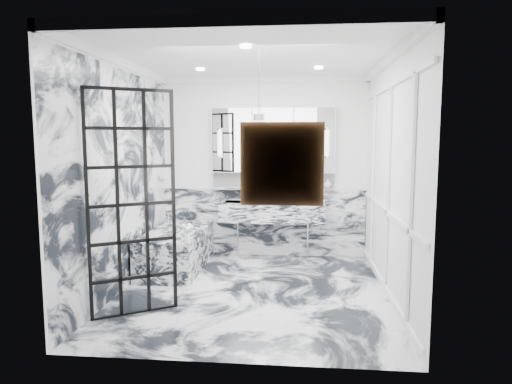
# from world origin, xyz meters

# --- Properties ---
(floor) EXTENTS (3.60, 3.60, 0.00)m
(floor) POSITION_xyz_m (0.00, 0.00, 0.00)
(floor) COLOR silver
(floor) RESTS_ON ground
(ceiling) EXTENTS (3.60, 3.60, 0.00)m
(ceiling) POSITION_xyz_m (0.00, 0.00, 2.80)
(ceiling) COLOR white
(ceiling) RESTS_ON wall_back
(wall_back) EXTENTS (3.60, 0.00, 3.60)m
(wall_back) POSITION_xyz_m (0.00, 1.80, 1.40)
(wall_back) COLOR white
(wall_back) RESTS_ON floor
(wall_front) EXTENTS (3.60, 0.00, 3.60)m
(wall_front) POSITION_xyz_m (0.00, -1.80, 1.40)
(wall_front) COLOR white
(wall_front) RESTS_ON floor
(wall_left) EXTENTS (0.00, 3.60, 3.60)m
(wall_left) POSITION_xyz_m (-1.60, 0.00, 1.40)
(wall_left) COLOR white
(wall_left) RESTS_ON floor
(wall_right) EXTENTS (0.00, 3.60, 3.60)m
(wall_right) POSITION_xyz_m (1.60, 0.00, 1.40)
(wall_right) COLOR white
(wall_right) RESTS_ON floor
(marble_clad_back) EXTENTS (3.18, 0.05, 1.05)m
(marble_clad_back) POSITION_xyz_m (0.00, 1.78, 0.53)
(marble_clad_back) COLOR silver
(marble_clad_back) RESTS_ON floor
(marble_clad_left) EXTENTS (0.02, 3.56, 2.68)m
(marble_clad_left) POSITION_xyz_m (-1.59, 0.00, 1.34)
(marble_clad_left) COLOR silver
(marble_clad_left) RESTS_ON floor
(panel_molding) EXTENTS (0.03, 3.40, 2.30)m
(panel_molding) POSITION_xyz_m (1.58, 0.00, 1.30)
(panel_molding) COLOR white
(panel_molding) RESTS_ON floor
(soap_bottle_a) EXTENTS (0.10, 0.10, 0.23)m
(soap_bottle_a) POSITION_xyz_m (0.72, 1.71, 1.20)
(soap_bottle_a) COLOR #8C5919
(soap_bottle_a) RESTS_ON ledge
(soap_bottle_b) EXTENTS (0.08, 0.08, 0.17)m
(soap_bottle_b) POSITION_xyz_m (0.58, 1.71, 1.18)
(soap_bottle_b) COLOR #4C4C51
(soap_bottle_b) RESTS_ON ledge
(soap_bottle_c) EXTENTS (0.11, 0.11, 0.14)m
(soap_bottle_c) POSITION_xyz_m (1.00, 1.71, 1.16)
(soap_bottle_c) COLOR silver
(soap_bottle_c) RESTS_ON ledge
(face_pot) EXTENTS (0.16, 0.16, 0.16)m
(face_pot) POSITION_xyz_m (0.14, 1.71, 1.17)
(face_pot) COLOR white
(face_pot) RESTS_ON ledge
(amber_bottle) EXTENTS (0.04, 0.04, 0.10)m
(amber_bottle) POSITION_xyz_m (0.52, 1.71, 1.14)
(amber_bottle) COLOR #8C5919
(amber_bottle) RESTS_ON ledge
(flower_vase) EXTENTS (0.08, 0.08, 0.12)m
(flower_vase) POSITION_xyz_m (-0.84, 0.16, 0.61)
(flower_vase) COLOR silver
(flower_vase) RESTS_ON bathtub
(crittall_door) EXTENTS (0.77, 0.50, 2.35)m
(crittall_door) POSITION_xyz_m (-1.17, -0.82, 1.17)
(crittall_door) COLOR black
(crittall_door) RESTS_ON floor
(artwork) EXTENTS (0.56, 0.05, 0.56)m
(artwork) POSITION_xyz_m (0.42, -1.76, 1.65)
(artwork) COLOR #C05C13
(artwork) RESTS_ON wall_front
(pendant_light) EXTENTS (0.24, 0.24, 0.24)m
(pendant_light) POSITION_xyz_m (0.19, -1.20, 1.90)
(pendant_light) COLOR white
(pendant_light) RESTS_ON ceiling
(trough_sink) EXTENTS (1.60, 0.45, 0.30)m
(trough_sink) POSITION_xyz_m (0.15, 1.55, 0.73)
(trough_sink) COLOR silver
(trough_sink) RESTS_ON wall_back
(ledge) EXTENTS (1.90, 0.14, 0.04)m
(ledge) POSITION_xyz_m (0.15, 1.72, 1.07)
(ledge) COLOR silver
(ledge) RESTS_ON wall_back
(subway_tile) EXTENTS (1.90, 0.03, 0.23)m
(subway_tile) POSITION_xyz_m (0.15, 1.78, 1.21)
(subway_tile) COLOR white
(subway_tile) RESTS_ON wall_back
(mirror_cabinet) EXTENTS (1.90, 0.16, 1.00)m
(mirror_cabinet) POSITION_xyz_m (0.15, 1.73, 1.82)
(mirror_cabinet) COLOR white
(mirror_cabinet) RESTS_ON wall_back
(sconce_left) EXTENTS (0.07, 0.07, 0.40)m
(sconce_left) POSITION_xyz_m (-0.67, 1.63, 1.78)
(sconce_left) COLOR white
(sconce_left) RESTS_ON mirror_cabinet
(sconce_right) EXTENTS (0.07, 0.07, 0.40)m
(sconce_right) POSITION_xyz_m (0.97, 1.63, 1.78)
(sconce_right) COLOR white
(sconce_right) RESTS_ON mirror_cabinet
(bathtub) EXTENTS (0.75, 1.65, 0.55)m
(bathtub) POSITION_xyz_m (-1.18, 0.90, 0.28)
(bathtub) COLOR silver
(bathtub) RESTS_ON floor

